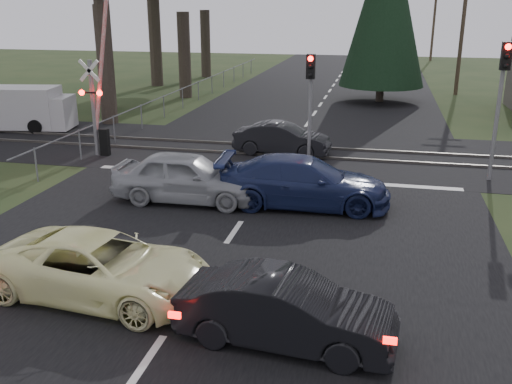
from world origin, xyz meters
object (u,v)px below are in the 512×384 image
(crossing_signal, at_px, (99,105))
(utility_pole_far, at_px, (435,15))
(dark_hatchback, at_px, (286,311))
(utility_pole_mid, at_px, (463,22))
(white_van, at_px, (18,108))
(dark_car_far, at_px, (282,139))
(blue_sedan, at_px, (304,182))
(traffic_signal_right, at_px, (504,85))
(traffic_signal_center, at_px, (310,89))
(silver_car, at_px, (187,177))
(cream_coupe, at_px, (101,267))

(crossing_signal, bearing_deg, utility_pole_far, 70.77)
(dark_hatchback, bearing_deg, utility_pole_mid, -5.88)
(crossing_signal, xyz_separation_m, white_van, (-6.27, 3.79, -1.01))
(dark_hatchback, relative_size, dark_car_far, 1.01)
(utility_pole_far, relative_size, white_van, 1.63)
(utility_pole_far, bearing_deg, blue_sedan, -98.03)
(crossing_signal, xyz_separation_m, blue_sedan, (8.79, -4.25, -1.30))
(traffic_signal_right, distance_m, traffic_signal_center, 6.68)
(dark_hatchback, distance_m, silver_car, 8.28)
(traffic_signal_center, xyz_separation_m, white_van, (-14.55, 2.89, -1.76))
(crossing_signal, bearing_deg, traffic_signal_right, -1.21)
(silver_car, bearing_deg, blue_sedan, -84.95)
(utility_pole_mid, height_order, utility_pole_far, same)
(utility_pole_far, xyz_separation_m, dark_car_far, (-8.70, -43.43, -4.09))
(utility_pole_mid, xyz_separation_m, white_van, (-22.05, -16.43, -3.68))
(traffic_signal_center, bearing_deg, silver_car, -119.08)
(white_van, bearing_deg, utility_pole_mid, 26.57)
(cream_coupe, bearing_deg, utility_pole_far, -4.67)
(traffic_signal_right, xyz_separation_m, silver_car, (-9.61, -4.30, -2.54))
(traffic_signal_right, xyz_separation_m, dark_car_far, (-7.75, 2.09, -2.67))
(cream_coupe, distance_m, blue_sedan, 7.33)
(white_van, bearing_deg, utility_pole_far, 51.86)
(traffic_signal_center, bearing_deg, utility_pole_mid, 68.79)
(utility_pole_far, bearing_deg, cream_coupe, -100.42)
(crossing_signal, height_order, silver_car, crossing_signal)
(dark_car_far, bearing_deg, white_van, 85.25)
(dark_car_far, bearing_deg, cream_coupe, 176.54)
(white_van, bearing_deg, dark_hatchback, -54.52)
(crossing_signal, distance_m, dark_car_far, 7.43)
(crossing_signal, bearing_deg, cream_coupe, -63.09)
(blue_sedan, height_order, dark_car_far, blue_sedan)
(cream_coupe, xyz_separation_m, dark_hatchback, (4.04, -0.90, -0.02))
(cream_coupe, relative_size, dark_hatchback, 1.21)
(utility_pole_mid, bearing_deg, traffic_signal_center, -111.21)
(white_van, bearing_deg, silver_car, -46.29)
(traffic_signal_right, distance_m, white_van, 21.61)
(traffic_signal_right, relative_size, dark_car_far, 1.21)
(traffic_signal_right, bearing_deg, blue_sedan, -146.82)
(crossing_signal, xyz_separation_m, traffic_signal_right, (14.82, -0.31, 1.26))
(utility_pole_far, distance_m, dark_hatchback, 57.39)
(dark_hatchback, bearing_deg, white_van, 50.81)
(crossing_signal, height_order, white_van, crossing_signal)
(utility_pole_mid, bearing_deg, dark_car_far, -115.27)
(crossing_signal, bearing_deg, dark_hatchback, -50.83)
(dark_hatchback, distance_m, white_van, 22.11)
(traffic_signal_right, height_order, dark_car_far, traffic_signal_right)
(silver_car, distance_m, blue_sedan, 3.60)
(dark_hatchback, xyz_separation_m, dark_car_far, (-2.45, 13.47, -0.01))
(traffic_signal_right, bearing_deg, traffic_signal_center, 169.59)
(crossing_signal, height_order, cream_coupe, crossing_signal)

